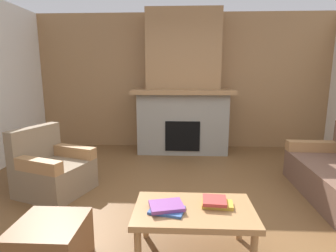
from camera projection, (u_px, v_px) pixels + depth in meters
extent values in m
plane|color=brown|center=(184.00, 218.00, 2.92)|extent=(9.00, 9.00, 0.00)
cube|color=#997047|center=(183.00, 82.00, 5.60)|extent=(6.00, 0.12, 2.70)
cube|color=gray|center=(182.00, 122.00, 5.35)|extent=(1.70, 0.70, 1.15)
cube|color=black|center=(183.00, 136.00, 5.06)|extent=(0.64, 0.08, 0.56)
cube|color=#997047|center=(183.00, 91.00, 5.18)|extent=(1.90, 0.82, 0.08)
cube|color=#997047|center=(183.00, 50.00, 5.18)|extent=(1.40, 0.50, 1.47)
cube|color=#A87A4C|center=(317.00, 146.00, 3.99)|extent=(0.84, 0.19, 0.15)
cube|color=#847056|center=(56.00, 178.00, 3.52)|extent=(0.97, 0.97, 0.40)
cube|color=#847056|center=(35.00, 144.00, 3.55)|extent=(0.38, 0.76, 0.45)
cube|color=#A87A4C|center=(34.00, 165.00, 3.19)|extent=(0.76, 0.38, 0.15)
cube|color=#A87A4C|center=(71.00, 151.00, 3.75)|extent=(0.76, 0.38, 0.15)
cube|color=#A87A4C|center=(194.00, 211.00, 2.26)|extent=(1.00, 0.60, 0.05)
cylinder|color=#A87A4C|center=(138.00, 251.00, 2.09)|extent=(0.06, 0.06, 0.38)
cylinder|color=#A87A4C|center=(146.00, 218.00, 2.56)|extent=(0.06, 0.06, 0.38)
cylinder|color=#A87A4C|center=(240.00, 220.00, 2.52)|extent=(0.06, 0.06, 0.38)
cube|color=brown|center=(51.00, 246.00, 2.14)|extent=(0.52, 0.52, 0.40)
cube|color=#335699|center=(167.00, 210.00, 2.21)|extent=(0.31, 0.24, 0.02)
cube|color=#7A3D84|center=(166.00, 206.00, 2.23)|extent=(0.31, 0.27, 0.03)
cube|color=gold|center=(217.00, 204.00, 2.29)|extent=(0.27, 0.17, 0.03)
cube|color=#B23833|center=(214.00, 201.00, 2.30)|extent=(0.21, 0.21, 0.03)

